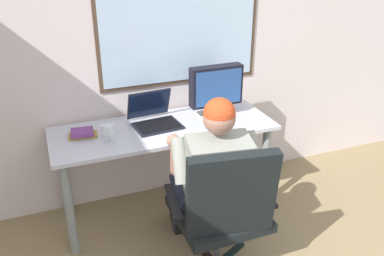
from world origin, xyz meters
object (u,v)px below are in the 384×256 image
person_seated (212,175)px  wine_glass (108,130)px  crt_monitor (216,88)px  book_stack (83,133)px  laptop (154,116)px  desk (164,141)px  office_chair (224,208)px

person_seated → wine_glass: size_ratio=9.49×
crt_monitor → wine_glass: (-0.87, -0.15, -0.14)m
person_seated → book_stack: 0.97m
crt_monitor → laptop: (-0.49, 0.04, -0.17)m
person_seated → book_stack: size_ratio=5.86×
crt_monitor → wine_glass: size_ratio=3.25×
crt_monitor → laptop: 0.52m
laptop → desk: bearing=-60.5°
crt_monitor → laptop: crt_monitor is taller
office_chair → wine_glass: 0.96m
office_chair → book_stack: (-0.68, 0.90, 0.21)m
person_seated → crt_monitor: (0.31, 0.63, 0.34)m
person_seated → wine_glass: (-0.56, 0.49, 0.20)m
office_chair → person_seated: size_ratio=0.83×
person_seated → wine_glass: person_seated is taller
office_chair → crt_monitor: crt_monitor is taller
person_seated → book_stack: (-0.72, 0.63, 0.14)m
person_seated → crt_monitor: bearing=64.2°
desk → laptop: laptop is taller
office_chair → wine_glass: size_ratio=7.89×
book_stack → desk: bearing=-4.9°
laptop → wine_glass: size_ratio=2.87×
book_stack → laptop: bearing=4.0°
desk → office_chair: (0.10, -0.85, -0.06)m
crt_monitor → wine_glass: bearing=-170.3°
laptop → wine_glass: 0.42m
desk → wine_glass: (-0.43, -0.10, 0.21)m
person_seated → book_stack: bearing=138.6°
person_seated → crt_monitor: 0.78m
desk → book_stack: 0.60m
desk → wine_glass: 0.48m
crt_monitor → book_stack: 1.05m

